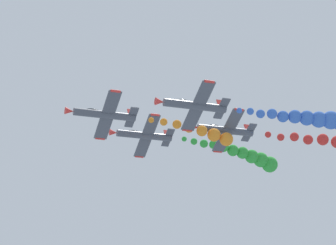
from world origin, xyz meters
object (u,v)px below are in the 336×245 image
(airplane_lead, at_px, (104,114))
(airplane_left_outer, at_px, (224,130))
(airplane_left_inner, at_px, (194,105))
(airplane_right_inner, at_px, (143,135))

(airplane_lead, bearing_deg, airplane_left_outer, -87.04)
(airplane_left_inner, relative_size, airplane_left_outer, 1.00)
(airplane_lead, height_order, airplane_left_outer, airplane_lead)
(airplane_left_inner, bearing_deg, airplane_right_inner, 4.46)
(airplane_right_inner, relative_size, airplane_left_outer, 1.00)
(airplane_left_inner, height_order, airplane_right_inner, airplane_right_inner)
(airplane_right_inner, bearing_deg, airplane_left_inner, -175.54)
(airplane_left_outer, bearing_deg, airplane_left_inner, 136.77)
(airplane_left_inner, xyz_separation_m, airplane_right_inner, (17.80, 1.39, 0.33))
(airplane_left_inner, distance_m, airplane_left_outer, 12.93)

